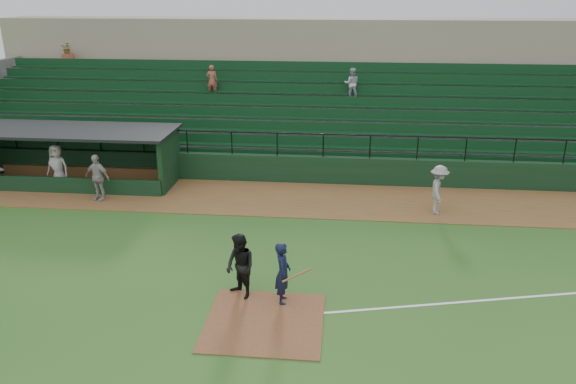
# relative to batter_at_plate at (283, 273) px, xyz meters

# --- Properties ---
(ground) EXTENTS (90.00, 90.00, 0.00)m
(ground) POSITION_rel_batter_at_plate_xyz_m (-0.37, -0.04, -0.88)
(ground) COLOR #29551B
(ground) RESTS_ON ground
(warning_track) EXTENTS (40.00, 4.00, 0.03)m
(warning_track) POSITION_rel_batter_at_plate_xyz_m (-0.37, 7.96, -0.87)
(warning_track) COLOR brown
(warning_track) RESTS_ON ground
(home_plate_dirt) EXTENTS (3.00, 3.00, 0.03)m
(home_plate_dirt) POSITION_rel_batter_at_plate_xyz_m (-0.37, -1.04, -0.87)
(home_plate_dirt) COLOR brown
(home_plate_dirt) RESTS_ON ground
(foul_line) EXTENTS (17.49, 4.44, 0.01)m
(foul_line) POSITION_rel_batter_at_plate_xyz_m (7.63, 1.16, -0.88)
(foul_line) COLOR white
(foul_line) RESTS_ON ground
(stadium_structure) EXTENTS (38.00, 13.08, 6.40)m
(stadium_structure) POSITION_rel_batter_at_plate_xyz_m (-0.37, 16.42, 1.42)
(stadium_structure) COLOR black
(stadium_structure) RESTS_ON ground
(dugout) EXTENTS (8.90, 3.20, 2.42)m
(dugout) POSITION_rel_batter_at_plate_xyz_m (-10.12, 9.52, 0.45)
(dugout) COLOR black
(dugout) RESTS_ON ground
(batter_at_plate) EXTENTS (1.03, 0.71, 1.77)m
(batter_at_plate) POSITION_rel_batter_at_plate_xyz_m (0.00, 0.00, 0.00)
(batter_at_plate) COLOR black
(batter_at_plate) RESTS_ON ground
(umpire) EXTENTS (1.14, 1.13, 1.86)m
(umpire) POSITION_rel_batter_at_plate_xyz_m (-1.19, 0.17, 0.05)
(umpire) COLOR black
(umpire) RESTS_ON ground
(runner) EXTENTS (0.83, 1.28, 1.87)m
(runner) POSITION_rel_batter_at_plate_xyz_m (5.11, 6.98, 0.08)
(runner) COLOR gray
(runner) RESTS_ON warning_track
(dugout_player_a) EXTENTS (1.19, 0.72, 1.89)m
(dugout_player_a) POSITION_rel_batter_at_plate_xyz_m (-8.23, 7.07, 0.09)
(dugout_player_a) COLOR #A59F9A
(dugout_player_a) RESTS_ON warning_track
(dugout_player_b) EXTENTS (1.00, 0.71, 1.93)m
(dugout_player_b) POSITION_rel_batter_at_plate_xyz_m (-10.43, 8.16, 0.11)
(dugout_player_b) COLOR #A59F9A
(dugout_player_b) RESTS_ON warning_track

